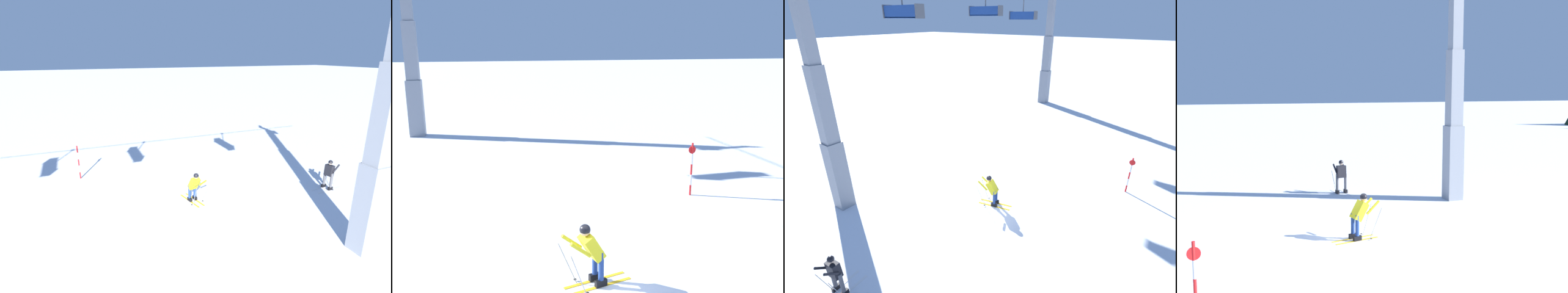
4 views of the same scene
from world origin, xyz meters
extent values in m
plane|color=white|center=(0.00, 0.00, 0.00)|extent=(260.00, 260.00, 0.00)
cube|color=yellow|center=(0.60, 0.14, 0.01)|extent=(0.44, 1.56, 0.01)
cube|color=black|center=(0.60, 0.14, 0.09)|extent=(0.17, 0.30, 0.16)
cylinder|color=navy|center=(0.60, 0.14, 0.52)|extent=(0.13, 0.13, 0.69)
cube|color=yellow|center=(0.89, 0.21, 0.01)|extent=(0.44, 1.56, 0.01)
cube|color=black|center=(0.89, 0.21, 0.09)|extent=(0.17, 0.30, 0.16)
cylinder|color=navy|center=(0.89, 0.21, 0.52)|extent=(0.13, 0.13, 0.69)
cube|color=gold|center=(0.71, 0.34, 0.96)|extent=(0.53, 0.63, 0.68)
sphere|color=tan|center=(0.67, 0.50, 1.37)|extent=(0.23, 0.23, 0.23)
sphere|color=black|center=(0.67, 0.50, 1.40)|extent=(0.25, 0.25, 0.25)
cylinder|color=gold|center=(0.40, 0.66, 1.07)|extent=(0.20, 0.52, 0.45)
cylinder|color=gray|center=(0.34, 0.70, 0.45)|extent=(0.24, 0.45, 1.19)
cylinder|color=black|center=(0.33, 0.52, 0.05)|extent=(0.07, 0.07, 0.01)
cylinder|color=gold|center=(0.85, 0.77, 1.07)|extent=(0.20, 0.52, 0.45)
cylinder|color=gray|center=(0.88, 0.82, 0.45)|extent=(0.03, 0.49, 1.19)
cylinder|color=black|center=(0.96, 0.66, 0.05)|extent=(0.07, 0.07, 0.01)
cube|color=gray|center=(-3.50, 6.06, 1.66)|extent=(0.71, 0.71, 3.31)
cube|color=gray|center=(-3.50, 6.06, 4.97)|extent=(0.59, 0.59, 3.31)
cube|color=gray|center=(-3.50, 6.06, 8.28)|extent=(0.48, 0.48, 3.31)
cylinder|color=red|center=(5.66, -4.73, 0.98)|extent=(0.07, 0.07, 0.39)
cylinder|color=white|center=(5.66, -4.73, 1.37)|extent=(0.07, 0.07, 0.39)
cylinder|color=red|center=(5.66, -4.73, 1.76)|extent=(0.07, 0.07, 0.39)
cylinder|color=red|center=(5.68, -4.73, 1.70)|extent=(0.02, 0.28, 0.28)
cube|color=white|center=(-6.30, 1.47, 0.01)|extent=(1.76, 0.28, 0.01)
cube|color=black|center=(-6.30, 1.47, 0.09)|extent=(0.29, 0.14, 0.16)
cylinder|color=#4C4C51|center=(-6.30, 1.47, 0.55)|extent=(0.13, 0.13, 0.76)
cube|color=white|center=(-6.34, 1.88, 0.01)|extent=(1.76, 0.28, 0.01)
cube|color=black|center=(-6.34, 1.88, 0.09)|extent=(0.29, 0.14, 0.16)
cylinder|color=#4C4C51|center=(-6.34, 1.88, 0.55)|extent=(0.13, 0.13, 0.76)
cube|color=black|center=(-6.33, 1.68, 1.04)|extent=(0.33, 0.45, 0.58)
sphere|color=beige|center=(-6.35, 1.67, 1.45)|extent=(0.20, 0.20, 0.20)
sphere|color=black|center=(-6.35, 1.67, 1.48)|extent=(0.22, 0.22, 0.22)
cylinder|color=black|center=(-6.52, 1.42, 1.18)|extent=(0.47, 0.13, 0.41)
cylinder|color=gray|center=(-6.54, 1.38, 0.52)|extent=(0.38, 0.16, 1.08)
cylinder|color=black|center=(-6.36, 1.35, 0.05)|extent=(0.07, 0.07, 0.01)
cylinder|color=black|center=(-6.57, 1.88, 1.18)|extent=(0.47, 0.13, 0.41)
cylinder|color=gray|center=(-6.60, 1.92, 0.52)|extent=(0.39, 0.08, 1.08)
cylinder|color=black|center=(-6.43, 1.99, 0.05)|extent=(0.07, 0.07, 0.01)
camera|label=1|loc=(5.60, 12.37, 6.87)|focal=27.49mm
camera|label=2|loc=(-7.92, 2.68, 5.41)|focal=39.91mm
camera|label=3|loc=(-9.04, -5.95, 8.31)|focal=26.36mm
camera|label=4|loc=(15.94, -4.49, 5.04)|focal=45.55mm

